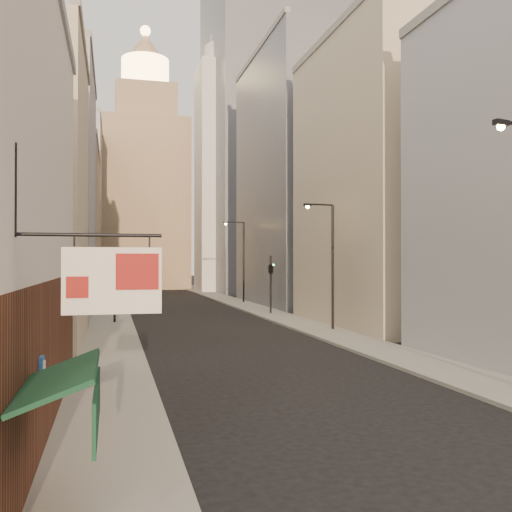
# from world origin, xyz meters

# --- Properties ---
(sidewalk_left) EXTENTS (3.00, 140.00, 0.15)m
(sidewalk_left) POSITION_xyz_m (-6.50, 55.00, 0.07)
(sidewalk_left) COLOR gray
(sidewalk_left) RESTS_ON ground
(sidewalk_right) EXTENTS (3.00, 140.00, 0.15)m
(sidewalk_right) POSITION_xyz_m (6.50, 55.00, 0.07)
(sidewalk_right) COLOR gray
(sidewalk_right) RESTS_ON ground
(left_bldg_beige) EXTENTS (8.00, 12.00, 16.00)m
(left_bldg_beige) POSITION_xyz_m (-12.00, 26.00, 8.00)
(left_bldg_beige) COLOR #BFAD8D
(left_bldg_beige) RESTS_ON ground
(left_bldg_grey) EXTENTS (8.00, 16.00, 20.00)m
(left_bldg_grey) POSITION_xyz_m (-12.00, 42.00, 10.00)
(left_bldg_grey) COLOR #9E9FA3
(left_bldg_grey) RESTS_ON ground
(left_bldg_tan) EXTENTS (8.00, 18.00, 17.00)m
(left_bldg_tan) POSITION_xyz_m (-12.00, 60.00, 8.50)
(left_bldg_tan) COLOR #8E775B
(left_bldg_tan) RESTS_ON ground
(left_bldg_wingrid) EXTENTS (8.00, 20.00, 24.00)m
(left_bldg_wingrid) POSITION_xyz_m (-12.00, 80.00, 12.00)
(left_bldg_wingrid) COLOR gray
(left_bldg_wingrid) RESTS_ON ground
(right_bldg_beige) EXTENTS (8.00, 16.00, 20.00)m
(right_bldg_beige) POSITION_xyz_m (12.00, 30.00, 10.00)
(right_bldg_beige) COLOR #BFAD8D
(right_bldg_beige) RESTS_ON ground
(right_bldg_wingrid) EXTENTS (8.00, 20.00, 26.00)m
(right_bldg_wingrid) POSITION_xyz_m (12.00, 50.00, 13.00)
(right_bldg_wingrid) COLOR gray
(right_bldg_wingrid) RESTS_ON ground
(highrise) EXTENTS (21.00, 23.00, 51.20)m
(highrise) POSITION_xyz_m (18.00, 78.00, 25.66)
(highrise) COLOR gray
(highrise) RESTS_ON ground
(clock_tower) EXTENTS (14.00, 14.00, 44.90)m
(clock_tower) POSITION_xyz_m (-1.00, 92.00, 17.63)
(clock_tower) COLOR #8E775B
(clock_tower) RESTS_ON ground
(white_tower) EXTENTS (8.00, 8.00, 41.50)m
(white_tower) POSITION_xyz_m (10.00, 78.00, 18.61)
(white_tower) COLOR silver
(white_tower) RESTS_ON ground
(streetlamp_mid) EXTENTS (2.14, 0.44, 8.17)m
(streetlamp_mid) POSITION_xyz_m (7.09, 27.61, 4.67)
(streetlamp_mid) COLOR black
(streetlamp_mid) RESTS_ON ground
(streetlamp_far) EXTENTS (2.25, 0.78, 8.78)m
(streetlamp_far) POSITION_xyz_m (7.02, 52.97, 5.01)
(streetlamp_far) COLOR black
(streetlamp_far) RESTS_ON ground
(traffic_light_left) EXTENTS (0.57, 0.48, 5.00)m
(traffic_light_left) POSITION_xyz_m (-6.30, 35.35, 3.39)
(traffic_light_left) COLOR black
(traffic_light_left) RESTS_ON ground
(traffic_light_right) EXTENTS (0.71, 0.71, 5.00)m
(traffic_light_right) POSITION_xyz_m (6.49, 39.52, 3.95)
(traffic_light_right) COLOR black
(traffic_light_right) RESTS_ON ground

